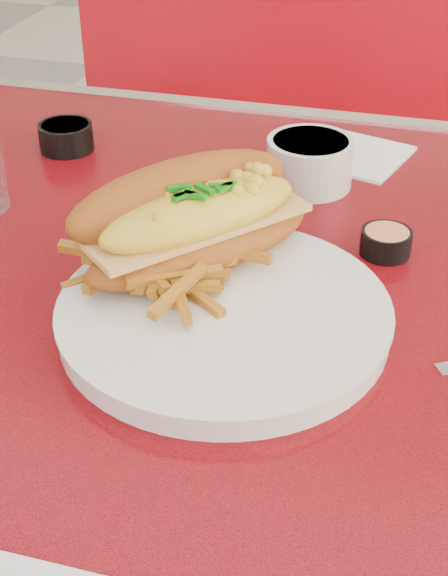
% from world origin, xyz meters
% --- Properties ---
extents(diner_table, '(1.23, 0.83, 0.77)m').
position_xyz_m(diner_table, '(0.00, 0.00, 0.61)').
color(diner_table, red).
rests_on(diner_table, ground).
extents(booth_bench_far, '(1.20, 0.51, 0.90)m').
position_xyz_m(booth_bench_far, '(0.00, 0.81, 0.29)').
color(booth_bench_far, '#A50B16').
rests_on(booth_bench_far, ground).
extents(dinner_plate, '(0.38, 0.38, 0.02)m').
position_xyz_m(dinner_plate, '(0.02, -0.11, 0.78)').
color(dinner_plate, silver).
rests_on(dinner_plate, diner_table).
extents(mac_hoagie, '(0.24, 0.25, 0.10)m').
position_xyz_m(mac_hoagie, '(-0.03, -0.04, 0.83)').
color(mac_hoagie, '#A05319').
rests_on(mac_hoagie, dinner_plate).
extents(fries_pile, '(0.15, 0.14, 0.04)m').
position_xyz_m(fries_pile, '(-0.05, -0.08, 0.81)').
color(fries_pile, '#BF7920').
rests_on(fries_pile, dinner_plate).
extents(fork, '(0.03, 0.14, 0.00)m').
position_xyz_m(fork, '(-0.05, -0.06, 0.79)').
color(fork, silver).
rests_on(fork, dinner_plate).
extents(gravy_ramekin, '(0.12, 0.12, 0.06)m').
position_xyz_m(gravy_ramekin, '(0.04, 0.18, 0.80)').
color(gravy_ramekin, silver).
rests_on(gravy_ramekin, diner_table).
extents(sauce_cup_left, '(0.09, 0.09, 0.03)m').
position_xyz_m(sauce_cup_left, '(-0.28, 0.20, 0.79)').
color(sauce_cup_left, black).
rests_on(sauce_cup_left, diner_table).
extents(sauce_cup_right, '(0.06, 0.06, 0.03)m').
position_xyz_m(sauce_cup_right, '(0.14, 0.05, 0.78)').
color(sauce_cup_right, black).
rests_on(sauce_cup_right, diner_table).
extents(paper_napkin, '(0.15, 0.15, 0.00)m').
position_xyz_m(paper_napkin, '(0.08, 0.27, 0.77)').
color(paper_napkin, white).
rests_on(paper_napkin, diner_table).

